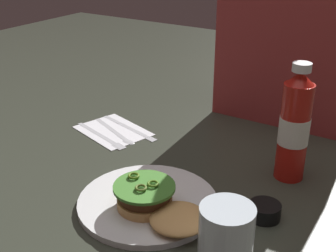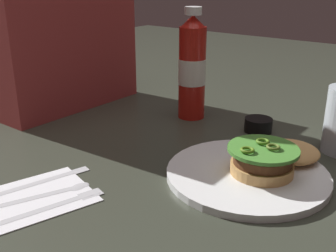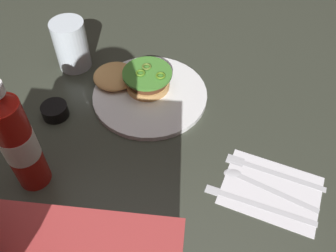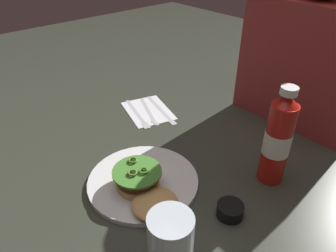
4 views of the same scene
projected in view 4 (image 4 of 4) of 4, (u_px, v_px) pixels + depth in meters
ground_plane at (128, 179)px, 0.79m from camera, size 3.00×3.00×0.00m
dinner_plate at (143, 181)px, 0.77m from camera, size 0.27×0.27×0.01m
burger_sandwich at (144, 186)px, 0.72m from camera, size 0.19×0.13×0.05m
ketchup_bottle at (278, 140)px, 0.73m from camera, size 0.06×0.06×0.26m
water_glass at (170, 243)px, 0.56m from camera, size 0.08×0.08×0.13m
condiment_cup at (230, 210)px, 0.69m from camera, size 0.06×0.06×0.03m
napkin at (148, 111)px, 1.08m from camera, size 0.22×0.19×0.00m
fork_utensil at (139, 115)px, 1.04m from camera, size 0.20×0.07×0.00m
spoon_utensil at (150, 114)px, 1.05m from camera, size 0.18×0.09×0.00m
butter_knife at (162, 111)px, 1.07m from camera, size 0.21×0.07×0.00m
diner_person at (311, 46)px, 0.92m from camera, size 0.37×0.18×0.55m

